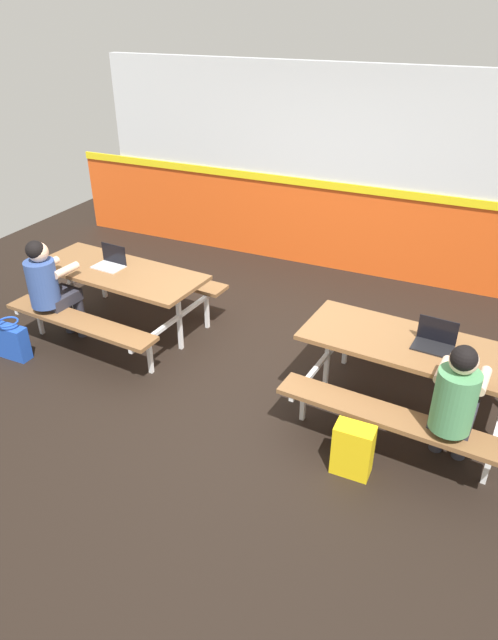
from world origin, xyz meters
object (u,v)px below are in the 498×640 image
at_px(picnic_table_left, 120,284).
at_px(picnic_table_right, 413,360).
at_px(laptop_silver, 110,262).
at_px(backpack_dark, 353,450).
at_px(student_nearer, 49,284).
at_px(laptop_dark, 434,341).
at_px(student_further, 456,399).
at_px(tote_bag_bright, 12,341).

height_order(picnic_table_left, picnic_table_right, same).
relative_size(picnic_table_right, laptop_silver, 5.75).
bearing_deg(backpack_dark, student_nearer, 171.19).
bearing_deg(laptop_silver, picnic_table_right, -3.78).
xyz_separation_m(picnic_table_left, laptop_dark, (3.26, -0.14, 0.21)).
bearing_deg(picnic_table_left, laptop_dark, -2.47).
distance_m(student_further, laptop_dark, 0.67).
bearing_deg(picnic_table_right, student_nearer, -174.40).
bearing_deg(picnic_table_left, picnic_table_right, -3.06).
bearing_deg(student_nearer, backpack_dark, -8.81).
xyz_separation_m(laptop_silver, laptop_dark, (3.40, -0.19, 0.00)).
height_order(picnic_table_left, student_further, student_further).
bearing_deg(backpack_dark, picnic_table_right, 74.68).
distance_m(picnic_table_left, picnic_table_right, 3.13).
relative_size(picnic_table_right, student_further, 1.61).
bearing_deg(student_further, picnic_table_left, 167.86).
distance_m(student_nearer, backpack_dark, 3.44).
bearing_deg(picnic_table_left, backpack_dark, -19.83).
bearing_deg(backpack_dark, student_further, 23.99).
height_order(student_nearer, laptop_dark, student_nearer).
height_order(picnic_table_left, laptop_dark, laptop_dark).
height_order(laptop_dark, tote_bag_bright, laptop_dark).
xyz_separation_m(student_nearer, laptop_dark, (3.74, 0.38, 0.08)).
distance_m(picnic_table_right, laptop_silver, 3.27).
bearing_deg(backpack_dark, laptop_silver, 160.16).
bearing_deg(backpack_dark, picnic_table_left, 160.17).
xyz_separation_m(picnic_table_right, backpack_dark, (-0.24, -0.87, -0.36)).
height_order(picnic_table_right, student_nearer, student_nearer).
relative_size(picnic_table_left, laptop_silver, 5.75).
distance_m(student_nearer, laptop_dark, 3.76).
distance_m(backpack_dark, tote_bag_bright, 3.60).
xyz_separation_m(student_nearer, tote_bag_bright, (-0.24, -0.41, -0.51)).
relative_size(picnic_table_left, student_further, 1.61).
relative_size(student_further, backpack_dark, 2.74).
bearing_deg(tote_bag_bright, picnic_table_left, 52.50).
xyz_separation_m(student_nearer, student_further, (4.00, -0.24, 0.00)).
xyz_separation_m(picnic_table_left, laptop_silver, (-0.13, 0.05, 0.21)).
xyz_separation_m(laptop_dark, backpack_dark, (-0.38, -0.90, -0.57)).
relative_size(student_nearer, laptop_dark, 3.59).
height_order(student_nearer, tote_bag_bright, student_nearer).
bearing_deg(laptop_dark, backpack_dark, -112.77).
xyz_separation_m(laptop_silver, tote_bag_bright, (-0.58, -0.97, -0.59)).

